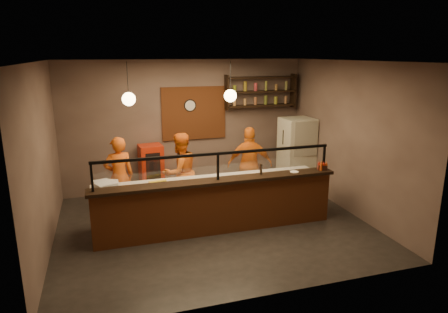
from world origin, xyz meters
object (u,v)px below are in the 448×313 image
object	(u,v)px
condiment_caddy	(322,167)
pepper_mill	(261,169)
red_cooler	(151,170)
cook_left	(119,176)
cook_mid	(180,172)
fridge	(296,154)
wall_clock	(190,105)
pizza_dough	(258,176)
cook_right	(250,165)

from	to	relation	value
condiment_caddy	pepper_mill	xyz separation A→B (m)	(-1.31, 0.07, 0.06)
red_cooler	pepper_mill	world-z (taller)	pepper_mill
cook_left	cook_mid	bearing A→B (deg)	164.50
pepper_mill	red_cooler	bearing A→B (deg)	127.56
cook_left	fridge	xyz separation A→B (m)	(4.33, 0.43, 0.06)
wall_clock	pizza_dough	bearing A→B (deg)	-69.13
pizza_dough	wall_clock	bearing A→B (deg)	110.87
cook_right	wall_clock	bearing A→B (deg)	-34.97
wall_clock	red_cooler	world-z (taller)	wall_clock
cook_mid	fridge	xyz separation A→B (m)	(3.06, 0.57, 0.04)
wall_clock	condiment_caddy	distance (m)	3.61
wall_clock	red_cooler	distance (m)	1.83
pizza_dough	condiment_caddy	xyz separation A→B (m)	(1.22, -0.44, 0.20)
cook_left	red_cooler	bearing A→B (deg)	-137.98
cook_left	cook_mid	xyz separation A→B (m)	(1.27, -0.14, 0.02)
cook_left	red_cooler	world-z (taller)	cook_left
cook_right	pizza_dough	bearing A→B (deg)	95.69
cook_left	red_cooler	distance (m)	1.28
cook_left	pepper_mill	world-z (taller)	cook_left
cook_right	fridge	size ratio (longest dim) A/B	0.97
wall_clock	pepper_mill	world-z (taller)	wall_clock
red_cooler	condiment_caddy	size ratio (longest dim) A/B	7.17
pepper_mill	cook_right	bearing A→B (deg)	78.14
wall_clock	condiment_caddy	size ratio (longest dim) A/B	1.73
cook_right	pepper_mill	xyz separation A→B (m)	(-0.28, -1.34, 0.29)
fridge	condiment_caddy	distance (m)	1.95
wall_clock	pepper_mill	distance (m)	2.96
wall_clock	pizza_dough	xyz separation A→B (m)	(0.88, -2.32, -1.19)
cook_left	cook_right	xyz separation A→B (m)	(2.90, -0.06, 0.03)
wall_clock	cook_right	size ratio (longest dim) A/B	0.17
red_cooler	pepper_mill	xyz separation A→B (m)	(1.83, -2.38, 0.54)
pizza_dough	cook_right	bearing A→B (deg)	79.02
condiment_caddy	cook_right	bearing A→B (deg)	126.18
cook_left	wall_clock	bearing A→B (deg)	-154.10
cook_right	pepper_mill	bearing A→B (deg)	94.81
cook_mid	pepper_mill	world-z (taller)	cook_mid
cook_left	pepper_mill	size ratio (longest dim) A/B	8.13
cook_left	condiment_caddy	distance (m)	4.20
cook_mid	condiment_caddy	distance (m)	2.98
red_cooler	fridge	bearing A→B (deg)	-14.11
cook_left	cook_right	bearing A→B (deg)	169.42
cook_left	red_cooler	xyz separation A→B (m)	(0.78, 0.98, -0.22)
cook_mid	condiment_caddy	xyz separation A→B (m)	(2.66, -1.33, 0.25)
cook_right	pizza_dough	world-z (taller)	cook_right
cook_left	pizza_dough	distance (m)	2.90
cook_left	cook_mid	distance (m)	1.27
pepper_mill	cook_mid	bearing A→B (deg)	136.87
pizza_dough	pepper_mill	distance (m)	0.46
fridge	pizza_dough	xyz separation A→B (m)	(-1.62, -1.46, 0.01)
cook_right	red_cooler	xyz separation A→B (m)	(-2.11, 1.04, -0.25)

